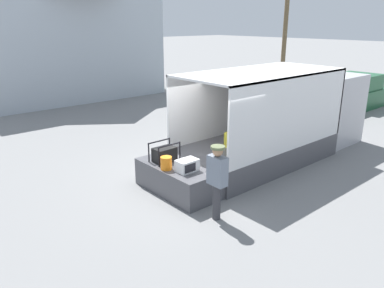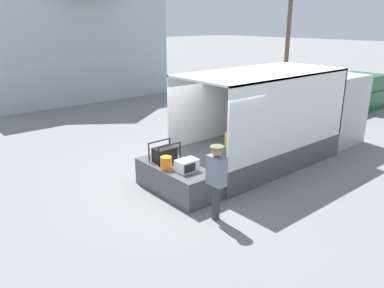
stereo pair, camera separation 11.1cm
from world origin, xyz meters
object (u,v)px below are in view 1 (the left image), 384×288
box_truck (293,123)px  orange_bucket (166,163)px  pickup_truck_green (349,95)px  utility_pole (286,21)px  microwave (187,166)px  portable_generator (165,154)px  worker_person (217,175)px

box_truck → orange_bucket: size_ratio=22.05×
pickup_truck_green → utility_pole: 7.09m
microwave → utility_pole: 17.32m
portable_generator → worker_person: worker_person is taller
orange_bucket → utility_pole: utility_pole is taller
portable_generator → orange_bucket: (-0.33, -0.48, -0.03)m
box_truck → worker_person: box_truck is taller
pickup_truck_green → portable_generator: bearing=-173.1°
orange_bucket → utility_pole: 17.39m
microwave → utility_pole: size_ratio=0.07×
utility_pole → box_truck: bearing=-142.0°
portable_generator → pickup_truck_green: size_ratio=0.14×
utility_pole → orange_bucket: bearing=-153.0°
box_truck → utility_pole: 12.91m
worker_person → utility_pole: (15.08, 9.38, 3.14)m
microwave → utility_pole: utility_pole is taller
microwave → orange_bucket: (-0.31, 0.43, 0.01)m
portable_generator → worker_person: (-0.18, -2.12, 0.13)m
box_truck → pickup_truck_green: size_ratio=1.38×
box_truck → worker_person: (-5.23, -1.68, 0.09)m
box_truck → utility_pole: size_ratio=0.89×
orange_bucket → utility_pole: (15.22, 7.74, 3.31)m
worker_person → microwave: bearing=82.2°
portable_generator → pickup_truck_green: pickup_truck_green is taller
microwave → orange_bucket: size_ratio=1.61×
orange_bucket → worker_person: worker_person is taller
orange_bucket → box_truck: bearing=0.4°
microwave → worker_person: size_ratio=0.31×
pickup_truck_green → utility_pole: utility_pole is taller
worker_person → utility_pole: bearing=31.9°
box_truck → orange_bucket: (-5.37, -0.04, -0.08)m
pickup_truck_green → utility_pole: size_ratio=0.65×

